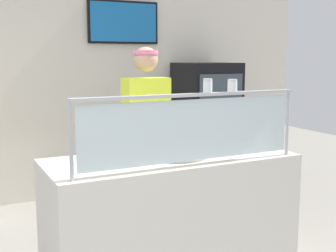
{
  "coord_description": "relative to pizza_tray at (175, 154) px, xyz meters",
  "views": [
    {
      "loc": [
        -0.54,
        -2.48,
        1.68
      ],
      "look_at": [
        0.91,
        0.41,
        1.17
      ],
      "focal_mm": 47.81,
      "sensor_mm": 36.0,
      "label": 1
    }
  ],
  "objects": [
    {
      "name": "ground_plane",
      "position": [
        -0.04,
        0.63,
        -0.97
      ],
      "size": [
        12.0,
        12.0,
        0.0
      ],
      "primitive_type": "plane",
      "color": "gray",
      "rests_on": "ground"
    },
    {
      "name": "drink_fridge",
      "position": [
        1.46,
        1.95,
        -0.17
      ],
      "size": [
        0.7,
        0.67,
        1.6
      ],
      "color": "black",
      "rests_on": "ground"
    },
    {
      "name": "worker_figure",
      "position": [
        0.05,
        0.64,
        0.04
      ],
      "size": [
        0.41,
        0.5,
        1.76
      ],
      "color": "#23232D",
      "rests_on": "ground"
    },
    {
      "name": "pizza_server",
      "position": [
        0.04,
        -0.02,
        0.02
      ],
      "size": [
        0.11,
        0.29,
        0.01
      ],
      "primitive_type": "cube",
      "rotation": [
        0.0,
        0.0,
        0.14
      ],
      "color": "#ADAFB7",
      "rests_on": "pizza_tray"
    },
    {
      "name": "serving_counter",
      "position": [
        -0.04,
        0.0,
        -0.49
      ],
      "size": [
        1.83,
        0.75,
        0.95
      ],
      "primitive_type": "cube",
      "color": "silver",
      "rests_on": "ground"
    },
    {
      "name": "pizza_tray",
      "position": [
        0.0,
        0.0,
        0.0
      ],
      "size": [
        0.47,
        0.47,
        0.04
      ],
      "color": "#9EA0A8",
      "rests_on": "serving_counter"
    },
    {
      "name": "pepper_flake_shaker",
      "position": [
        0.28,
        -0.31,
        0.51
      ],
      "size": [
        0.07,
        0.07,
        0.09
      ],
      "color": "white",
      "rests_on": "sneeze_guard"
    },
    {
      "name": "sneeze_guard",
      "position": [
        -0.04,
        -0.31,
        0.29
      ],
      "size": [
        1.65,
        0.06,
        0.49
      ],
      "color": "#B2B5BC",
      "rests_on": "serving_counter"
    },
    {
      "name": "shop_rear_unit",
      "position": [
        -0.03,
        2.4,
        0.39
      ],
      "size": [
        6.23,
        0.13,
        2.7
      ],
      "color": "silver",
      "rests_on": "ground"
    },
    {
      "name": "parmesan_shaker",
      "position": [
        0.08,
        -0.31,
        0.51
      ],
      "size": [
        0.06,
        0.06,
        0.09
      ],
      "color": "white",
      "rests_on": "sneeze_guard"
    }
  ]
}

